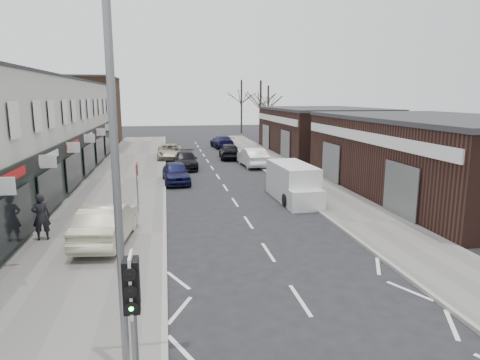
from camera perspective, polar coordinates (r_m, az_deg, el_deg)
name	(u,v)px	position (r m, az deg, el deg)	size (l,w,h in m)	color
ground	(325,337)	(11.51, 11.23, -19.88)	(160.00, 160.00, 0.00)	black
pavement_left	(125,179)	(31.85, -15.11, 0.16)	(5.50, 64.00, 0.12)	slate
pavement_right	(292,173)	(33.09, 6.97, 0.87)	(3.50, 64.00, 0.12)	slate
shop_terrace_left	(6,135)	(30.37, -28.70, 5.33)	(8.00, 41.00, 7.10)	beige
brick_block_far	(82,112)	(55.07, -20.28, 8.45)	(8.00, 10.00, 8.00)	#49301F
right_unit_near	(439,158)	(28.51, 24.99, 2.73)	(10.00, 18.00, 4.50)	#321B16
right_unit_far	(321,131)	(46.26, 10.80, 6.39)	(10.00, 16.00, 4.50)	#321B16
tree_far_a	(260,140)	(58.86, 2.72, 5.34)	(3.60, 3.60, 8.00)	#382D26
tree_far_b	(268,136)	(65.24, 3.73, 5.89)	(3.60, 3.60, 7.50)	#382D26
tree_far_c	(241,133)	(70.48, 0.19, 6.30)	(3.60, 3.60, 8.50)	#382D26
traffic_light	(132,298)	(7.97, -14.16, -15.04)	(0.28, 0.60, 3.10)	slate
street_lamp	(125,163)	(8.50, -15.12, 2.16)	(2.23, 0.22, 8.00)	slate
warning_sign	(138,173)	(21.53, -13.50, 0.93)	(0.12, 0.80, 2.70)	slate
white_van	(293,183)	(24.76, 7.10, -0.42)	(2.02, 5.38, 2.07)	silver
sedan_on_pavement	(107,223)	(17.97, -17.36, -5.49)	(1.67, 4.79, 1.58)	beige
pedestrian	(41,217)	(19.16, -24.99, -4.46)	(0.71, 0.46, 1.94)	black
parked_car_left_a	(176,173)	(29.73, -8.55, 0.99)	(1.74, 4.31, 1.47)	#121439
parked_car_left_b	(186,160)	(35.61, -7.28, 2.61)	(1.93, 4.75, 1.38)	black
parked_car_left_c	(170,152)	(41.36, -9.32, 3.74)	(2.32, 5.04, 1.40)	#A9A087
parked_car_right_a	(253,157)	(36.50, 1.69, 3.07)	(1.69, 4.84, 1.60)	white
parked_car_right_b	(229,151)	(40.99, -1.45, 3.90)	(1.79, 4.44, 1.51)	black
parked_car_right_c	(222,142)	(49.84, -2.42, 5.14)	(2.03, 5.00, 1.45)	#14123B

